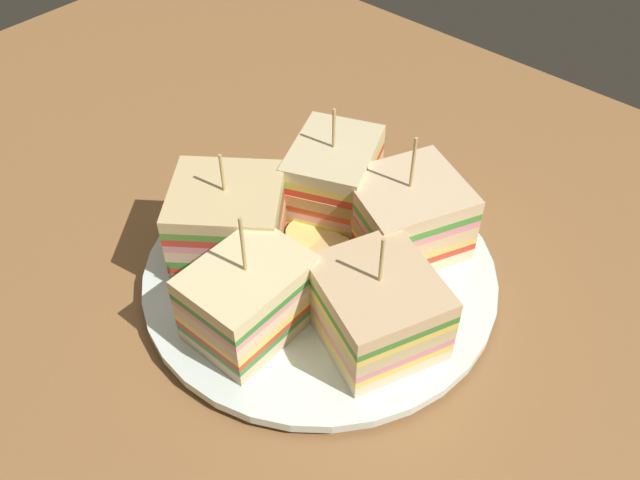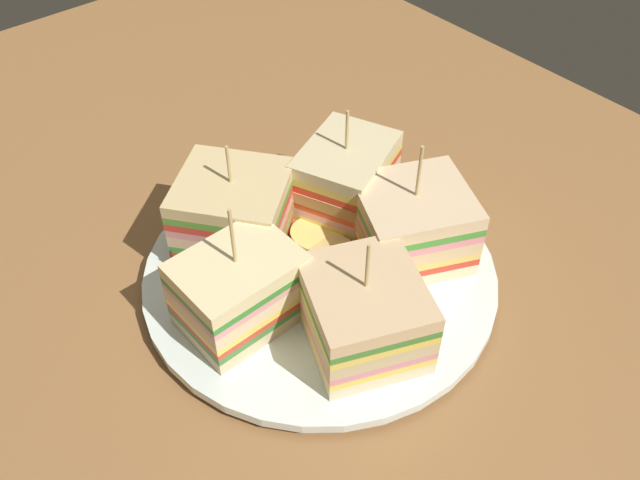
# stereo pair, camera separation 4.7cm
# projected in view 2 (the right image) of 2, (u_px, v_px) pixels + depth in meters

# --- Properties ---
(ground_plane) EXTENTS (1.06, 0.75, 0.02)m
(ground_plane) POSITION_uv_depth(u_px,v_px,m) (320.00, 290.00, 0.51)
(ground_plane) COLOR olive
(plate) EXTENTS (0.26, 0.26, 0.01)m
(plate) POSITION_uv_depth(u_px,v_px,m) (320.00, 274.00, 0.50)
(plate) COLOR white
(plate) RESTS_ON ground_plane
(sandwich_wedge_0) EXTENTS (0.06, 0.08, 0.10)m
(sandwich_wedge_0) POSITION_uv_depth(u_px,v_px,m) (242.00, 292.00, 0.44)
(sandwich_wedge_0) COLOR beige
(sandwich_wedge_0) RESTS_ON plate
(sandwich_wedge_1) EXTENTS (0.10, 0.10, 0.09)m
(sandwich_wedge_1) POSITION_uv_depth(u_px,v_px,m) (364.00, 313.00, 0.43)
(sandwich_wedge_1) COLOR beige
(sandwich_wedge_1) RESTS_ON plate
(sandwich_wedge_2) EXTENTS (0.10, 0.10, 0.10)m
(sandwich_wedge_2) POSITION_uv_depth(u_px,v_px,m) (412.00, 224.00, 0.49)
(sandwich_wedge_2) COLOR beige
(sandwich_wedge_2) RESTS_ON plate
(sandwich_wedge_3) EXTENTS (0.09, 0.10, 0.09)m
(sandwich_wedge_3) POSITION_uv_depth(u_px,v_px,m) (345.00, 180.00, 0.52)
(sandwich_wedge_3) COLOR #CFC085
(sandwich_wedge_3) RESTS_ON plate
(sandwich_wedge_4) EXTENTS (0.11, 0.10, 0.09)m
(sandwich_wedge_4) POSITION_uv_depth(u_px,v_px,m) (235.00, 213.00, 0.50)
(sandwich_wedge_4) COLOR beige
(sandwich_wedge_4) RESTS_ON plate
(chip_pile) EXTENTS (0.07, 0.06, 0.02)m
(chip_pile) POSITION_uv_depth(u_px,v_px,m) (324.00, 252.00, 0.50)
(chip_pile) COLOR #E6C46F
(chip_pile) RESTS_ON plate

